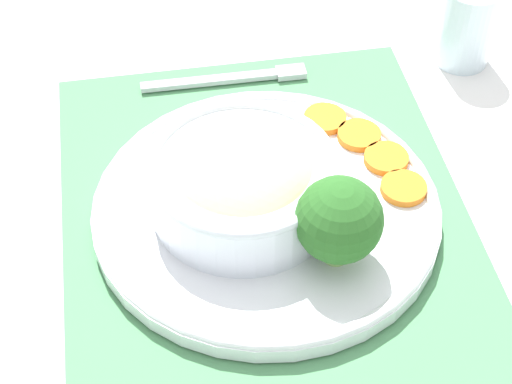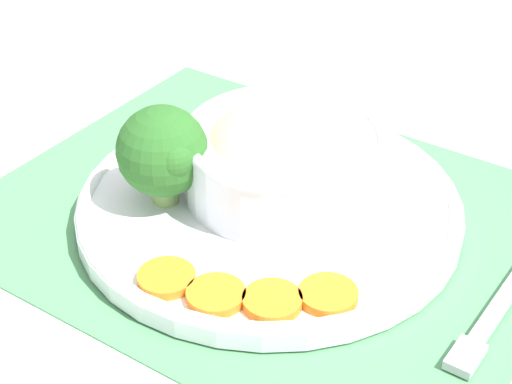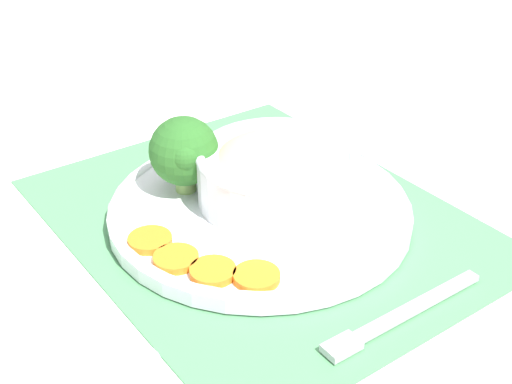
{
  "view_description": "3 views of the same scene",
  "coord_description": "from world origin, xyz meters",
  "px_view_note": "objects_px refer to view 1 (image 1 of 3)",
  "views": [
    {
      "loc": [
        0.53,
        -0.08,
        0.6
      ],
      "look_at": [
        0.01,
        -0.01,
        0.04
      ],
      "focal_mm": 60.0,
      "sensor_mm": 36.0,
      "label": 1
    },
    {
      "loc": [
        -0.34,
        0.48,
        0.43
      ],
      "look_at": [
        -0.0,
        0.02,
        0.04
      ],
      "focal_mm": 60.0,
      "sensor_mm": 36.0,
      "label": 2
    },
    {
      "loc": [
        -0.53,
        0.36,
        0.42
      ],
      "look_at": [
        -0.0,
        0.01,
        0.04
      ],
      "focal_mm": 50.0,
      "sensor_mm": 36.0,
      "label": 3
    }
  ],
  "objects_px": {
    "fork": "(241,77)",
    "bowl": "(243,181)",
    "broccoli_floret": "(339,220)"
  },
  "relations": [
    {
      "from": "fork",
      "to": "broccoli_floret",
      "type": "bearing_deg",
      "value": 8.63
    },
    {
      "from": "broccoli_floret",
      "to": "fork",
      "type": "distance_m",
      "value": 0.29
    },
    {
      "from": "fork",
      "to": "bowl",
      "type": "bearing_deg",
      "value": -7.96
    },
    {
      "from": "bowl",
      "to": "fork",
      "type": "distance_m",
      "value": 0.21
    },
    {
      "from": "broccoli_floret",
      "to": "fork",
      "type": "bearing_deg",
      "value": -169.59
    },
    {
      "from": "broccoli_floret",
      "to": "bowl",
      "type": "bearing_deg",
      "value": -133.28
    },
    {
      "from": "broccoli_floret",
      "to": "fork",
      "type": "xyz_separation_m",
      "value": [
        -0.27,
        -0.05,
        -0.06
      ]
    },
    {
      "from": "bowl",
      "to": "broccoli_floret",
      "type": "xyz_separation_m",
      "value": [
        0.07,
        0.07,
        0.01
      ]
    },
    {
      "from": "bowl",
      "to": "fork",
      "type": "bearing_deg",
      "value": 173.82
    },
    {
      "from": "bowl",
      "to": "broccoli_floret",
      "type": "bearing_deg",
      "value": 46.72
    }
  ]
}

